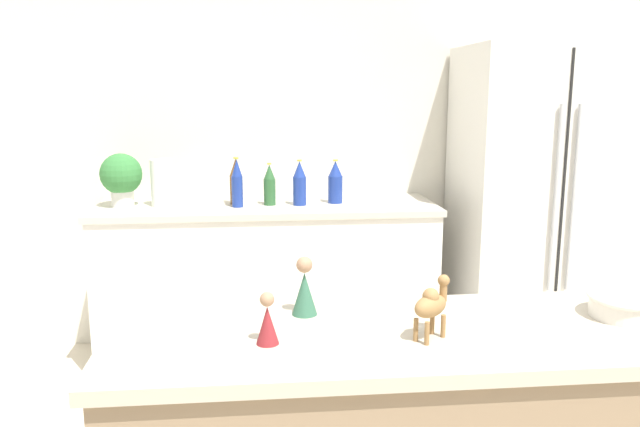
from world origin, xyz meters
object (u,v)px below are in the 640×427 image
(potted_plant, at_px, (121,177))
(wise_man_figurine_crimson, at_px, (267,322))
(back_bottle_0, at_px, (236,182))
(paper_towel_roll, at_px, (162,183))
(back_bottle_3, at_px, (270,185))
(wise_man_figurine_blue, at_px, (304,290))
(back_bottle_1, at_px, (300,184))
(camel_figurine, at_px, (432,304))
(fruit_bowl, at_px, (626,304))
(back_bottle_4, at_px, (237,184))
(refrigerator, at_px, (533,204))
(back_bottle_2, at_px, (335,182))

(potted_plant, xyz_separation_m, wise_man_figurine_crimson, (0.77, -2.10, -0.07))
(back_bottle_0, bearing_deg, paper_towel_roll, -176.69)
(potted_plant, height_order, wise_man_figurine_crimson, potted_plant)
(back_bottle_3, xyz_separation_m, wise_man_figurine_blue, (0.06, -1.88, -0.00))
(paper_towel_roll, relative_size, wise_man_figurine_blue, 1.64)
(paper_towel_roll, height_order, back_bottle_1, paper_towel_roll)
(back_bottle_1, bearing_deg, potted_plant, 176.98)
(back_bottle_0, relative_size, back_bottle_3, 1.13)
(back_bottle_3, relative_size, camel_figurine, 1.57)
(potted_plant, xyz_separation_m, back_bottle_3, (0.81, -0.03, -0.05))
(fruit_bowl, bearing_deg, back_bottle_4, 119.12)
(refrigerator, height_order, back_bottle_4, refrigerator)
(refrigerator, xyz_separation_m, potted_plant, (-2.35, 0.05, 0.19))
(back_bottle_3, bearing_deg, refrigerator, -0.88)
(potted_plant, bearing_deg, back_bottle_0, 1.70)
(wise_man_figurine_blue, bearing_deg, paper_towel_roll, 108.81)
(back_bottle_0, bearing_deg, wise_man_figurine_blue, -82.82)
(potted_plant, distance_m, camel_figurine, 2.41)
(fruit_bowl, bearing_deg, wise_man_figurine_blue, 173.07)
(paper_towel_roll, relative_size, back_bottle_1, 1.02)
(back_bottle_4, bearing_deg, back_bottle_1, 4.04)
(refrigerator, distance_m, potted_plant, 2.36)
(back_bottle_0, distance_m, back_bottle_4, 0.10)
(fruit_bowl, xyz_separation_m, wise_man_figurine_blue, (-0.85, 0.10, 0.03))
(back_bottle_1, height_order, camel_figurine, back_bottle_1)
(paper_towel_roll, distance_m, back_bottle_1, 0.76)
(paper_towel_roll, bearing_deg, wise_man_figurine_crimson, -75.37)
(back_bottle_2, relative_size, back_bottle_3, 1.05)
(potted_plant, bearing_deg, back_bottle_4, -6.84)
(paper_towel_roll, bearing_deg, camel_figurine, -65.92)
(wise_man_figurine_crimson, bearing_deg, back_bottle_3, 88.72)
(wise_man_figurine_blue, bearing_deg, back_bottle_0, 97.18)
(wise_man_figurine_blue, bearing_deg, fruit_bowl, -6.93)
(potted_plant, relative_size, back_bottle_1, 1.16)
(potted_plant, height_order, back_bottle_4, potted_plant)
(potted_plant, height_order, back_bottle_3, potted_plant)
(refrigerator, distance_m, paper_towel_roll, 2.14)
(back_bottle_2, height_order, wise_man_figurine_crimson, back_bottle_2)
(refrigerator, height_order, back_bottle_1, refrigerator)
(potted_plant, xyz_separation_m, back_bottle_2, (1.19, -0.00, -0.05))
(back_bottle_1, height_order, back_bottle_4, back_bottle_4)
(refrigerator, xyz_separation_m, back_bottle_3, (-1.54, 0.02, 0.13))
(potted_plant, relative_size, back_bottle_2, 1.19)
(refrigerator, bearing_deg, back_bottle_3, 179.12)
(camel_figurine, xyz_separation_m, wise_man_figurine_crimson, (-0.39, 0.01, -0.03))
(back_bottle_0, distance_m, wise_man_figurine_blue, 1.94)
(back_bottle_1, relative_size, back_bottle_4, 0.93)
(paper_towel_roll, relative_size, wise_man_figurine_crimson, 2.05)
(paper_towel_roll, height_order, back_bottle_0, back_bottle_0)
(back_bottle_2, relative_size, back_bottle_4, 0.91)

